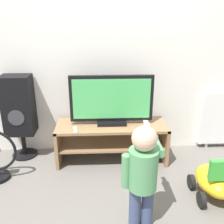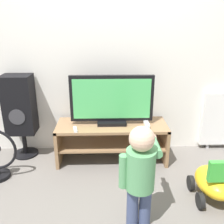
# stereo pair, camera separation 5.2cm
# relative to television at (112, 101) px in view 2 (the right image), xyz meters

# --- Properties ---
(ground_plane) EXTENTS (16.00, 16.00, 0.00)m
(ground_plane) POSITION_rel_television_xyz_m (0.00, -0.25, -0.71)
(ground_plane) COLOR slate
(wall_back) EXTENTS (10.00, 0.06, 2.60)m
(wall_back) POSITION_rel_television_xyz_m (0.00, 0.29, 0.59)
(wall_back) COLOR silver
(wall_back) RESTS_ON ground_plane
(tv_stand) EXTENTS (1.24, 0.45, 0.44)m
(tv_stand) POSITION_rel_television_xyz_m (0.00, -0.02, -0.42)
(tv_stand) COLOR #93704C
(tv_stand) RESTS_ON ground_plane
(television) EXTENTS (0.92, 0.20, 0.55)m
(television) POSITION_rel_television_xyz_m (0.00, 0.00, 0.00)
(television) COLOR black
(television) RESTS_ON tv_stand
(game_console) EXTENTS (0.05, 0.19, 0.04)m
(game_console) POSITION_rel_television_xyz_m (0.38, -0.07, -0.25)
(game_console) COLOR white
(game_console) RESTS_ON tv_stand
(remote_primary) EXTENTS (0.06, 0.13, 0.03)m
(remote_primary) POSITION_rel_television_xyz_m (-0.39, -0.18, -0.26)
(remote_primary) COLOR white
(remote_primary) RESTS_ON tv_stand
(child) EXTENTS (0.33, 0.48, 0.86)m
(child) POSITION_rel_television_xyz_m (0.19, -1.03, -0.21)
(child) COLOR #3F4C72
(child) RESTS_ON ground_plane
(speaker_tower) EXTENTS (0.33, 0.29, 0.98)m
(speaker_tower) POSITION_rel_television_xyz_m (-1.05, 0.11, -0.10)
(speaker_tower) COLOR black
(speaker_tower) RESTS_ON ground_plane
(ride_on_toy) EXTENTS (0.36, 0.46, 0.46)m
(ride_on_toy) POSITION_rel_television_xyz_m (0.91, -0.75, -0.54)
(ride_on_toy) COLOR gold
(ride_on_toy) RESTS_ON ground_plane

